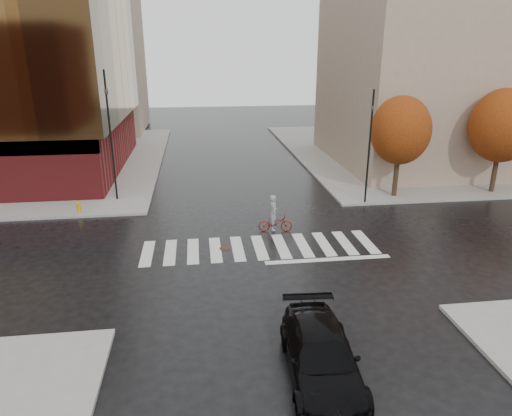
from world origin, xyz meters
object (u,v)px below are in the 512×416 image
(cyclist, at_px, (275,219))
(traffic_light_ne, at_px, (370,141))
(fire_hydrant, at_px, (79,206))
(sedan, at_px, (321,356))
(traffic_light_nw, at_px, (110,126))

(cyclist, height_order, traffic_light_ne, traffic_light_ne)
(traffic_light_ne, distance_m, fire_hydrant, 17.94)
(sedan, distance_m, cyclist, 11.64)
(traffic_light_ne, relative_size, fire_hydrant, 9.79)
(sedan, height_order, fire_hydrant, sedan)
(cyclist, xyz_separation_m, fire_hydrant, (-11.09, 4.06, -0.16))
(traffic_light_ne, height_order, fire_hydrant, traffic_light_ne)
(traffic_light_ne, bearing_deg, sedan, 62.45)
(sedan, relative_size, traffic_light_ne, 0.73)
(traffic_light_nw, xyz_separation_m, fire_hydrant, (-1.82, -2.44, -4.30))
(traffic_light_nw, bearing_deg, cyclist, 70.23)
(traffic_light_nw, relative_size, fire_hydrant, 11.32)
(fire_hydrant, bearing_deg, cyclist, -20.13)
(traffic_light_nw, xyz_separation_m, traffic_light_ne, (15.76, -2.70, -0.76))
(cyclist, distance_m, traffic_light_ne, 8.25)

